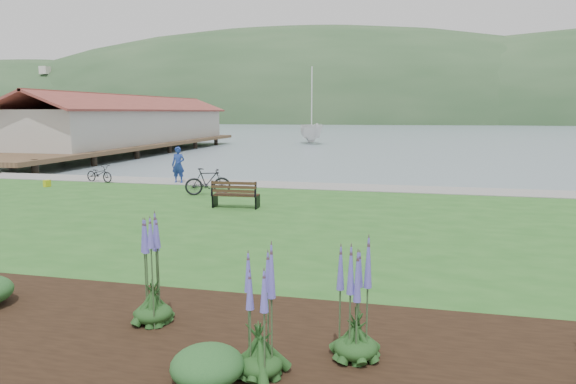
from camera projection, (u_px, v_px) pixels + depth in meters
The scene contains 16 objects.
ground at pixel (243, 224), 17.70m from camera, with size 600.00×600.00×0.00m, color slate.
lawn at pixel (223, 232), 15.74m from camera, with size 34.00×20.00×0.40m, color #265B20.
shoreline_path at pixel (289, 185), 24.27m from camera, with size 34.00×2.20×0.03m, color gray.
garden_bed at pixel (228, 348), 7.53m from camera, with size 24.00×4.40×0.04m, color black.
far_hillside at pixel (453, 123), 176.61m from camera, with size 580.00×80.00×38.00m, color #2A4A2A, non-canonical shape.
pier_pavilion at pixel (132, 125), 48.29m from camera, with size 8.00×36.00×5.40m.
park_bench at pixel (235, 194), 18.50m from camera, with size 1.70×0.76×1.03m.
person at pixel (178, 162), 24.92m from camera, with size 0.76×0.52×2.09m, color navy.
bicycle_a at pixel (99, 174), 25.34m from camera, with size 1.60×0.56×0.84m, color black.
bicycle_b at pixel (208, 182), 21.39m from camera, with size 1.89×0.55×1.14m, color black.
sailboat at pixel (311, 144), 62.55m from camera, with size 11.11×11.31×29.29m, color silver.
pannier at pixel (47, 183), 23.81m from camera, with size 0.19×0.29×0.32m, color #B4BB16.
echium_0 at pixel (259, 318), 6.60m from camera, with size 0.62×0.62×1.86m.
echium_1 at pixel (357, 305), 7.06m from camera, with size 0.62×0.62×1.85m.
echium_4 at pixel (152, 268), 8.25m from camera, with size 0.62×0.62×2.16m.
shrub_1 at pixel (207, 366), 6.48m from camera, with size 0.94×0.94×0.47m, color #1E4C21.
Camera 1 is at (5.49, -16.49, 3.85)m, focal length 32.00 mm.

